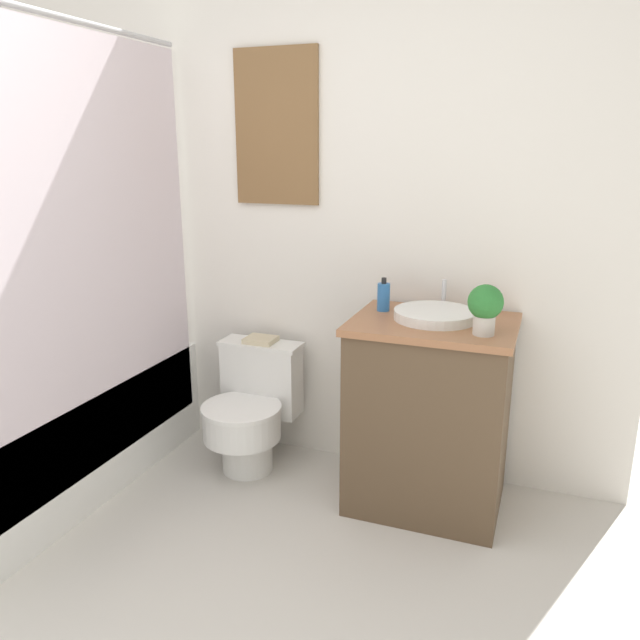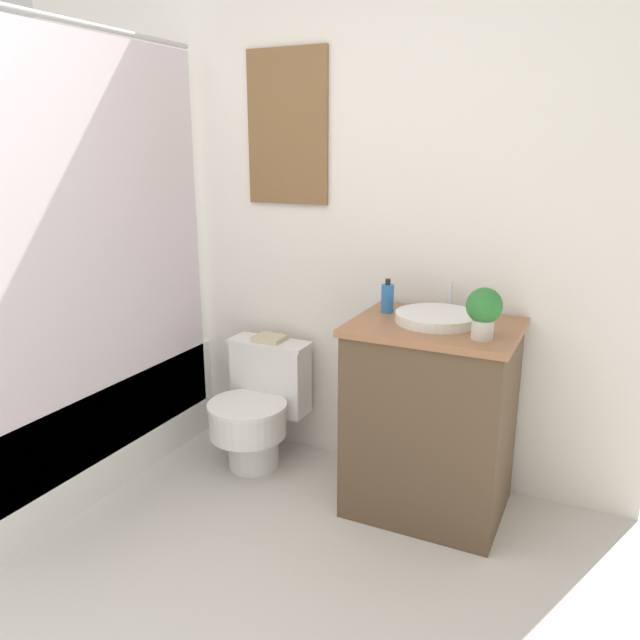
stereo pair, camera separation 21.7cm
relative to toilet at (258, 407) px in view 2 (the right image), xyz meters
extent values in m
cube|color=white|center=(0.10, 0.28, 0.96)|extent=(3.21, 0.05, 2.50)
cube|color=brown|center=(0.05, 0.24, 1.31)|extent=(0.41, 0.02, 0.69)
cube|color=silver|center=(0.05, 0.23, 1.31)|extent=(0.38, 0.01, 0.66)
cube|color=white|center=(-0.73, -0.50, -0.04)|extent=(0.55, 1.51, 0.50)
cube|color=silver|center=(-0.46, -0.50, 0.77)|extent=(0.01, 1.39, 1.77)
cylinder|color=#B7B7BC|center=(-0.46, -0.50, 1.68)|extent=(0.02, 1.39, 0.02)
cylinder|color=white|center=(0.00, -0.05, -0.20)|extent=(0.24, 0.24, 0.19)
cylinder|color=white|center=(0.00, -0.10, -0.03)|extent=(0.37, 0.37, 0.14)
cylinder|color=white|center=(0.00, -0.10, 0.05)|extent=(0.38, 0.38, 0.02)
cube|color=white|center=(0.00, 0.12, 0.11)|extent=(0.39, 0.15, 0.34)
cube|color=white|center=(0.00, 0.12, 0.29)|extent=(0.40, 0.16, 0.02)
cube|color=brown|center=(0.86, -0.03, 0.11)|extent=(0.63, 0.49, 0.80)
cube|color=#9E6642|center=(0.86, -0.03, 0.52)|extent=(0.66, 0.52, 0.03)
cylinder|color=white|center=(0.86, -0.01, 0.56)|extent=(0.34, 0.34, 0.04)
cylinder|color=silver|center=(0.86, 0.19, 0.60)|extent=(0.02, 0.02, 0.13)
cylinder|color=#2D6BB2|center=(0.63, 0.06, 0.60)|extent=(0.05, 0.05, 0.12)
cylinder|color=black|center=(0.63, 0.06, 0.67)|extent=(0.02, 0.02, 0.02)
cylinder|color=beige|center=(1.08, -0.15, 0.58)|extent=(0.08, 0.08, 0.07)
sphere|color=#2D7A33|center=(1.08, -0.15, 0.67)|extent=(0.13, 0.13, 0.13)
cube|color=beige|center=(0.00, 0.12, 0.32)|extent=(0.15, 0.13, 0.02)
camera|label=1|loc=(1.29, -2.48, 1.23)|focal=35.00mm
camera|label=2|loc=(1.49, -2.39, 1.23)|focal=35.00mm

